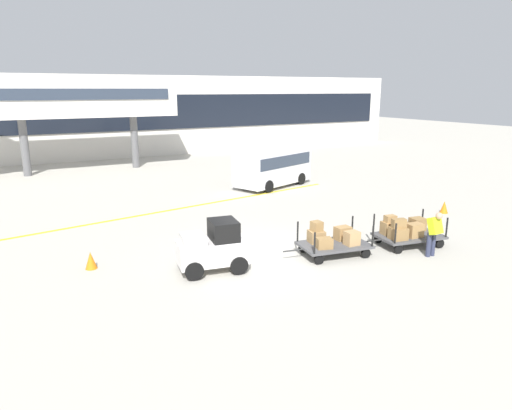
{
  "coord_description": "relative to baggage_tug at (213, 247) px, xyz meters",
  "views": [
    {
      "loc": [
        -7.29,
        -12.92,
        5.44
      ],
      "look_at": [
        0.73,
        1.82,
        1.23
      ],
      "focal_mm": 32.51,
      "sensor_mm": 36.0,
      "label": 1
    }
  ],
  "objects": [
    {
      "name": "ground_plane",
      "position": [
        2.05,
        0.56,
        -0.75
      ],
      "size": [
        120.0,
        120.0,
        0.0
      ],
      "primitive_type": "plane",
      "color": "#B2ADA0"
    },
    {
      "name": "baggage_cart_lead",
      "position": [
        4.09,
        -0.61,
        -0.24
      ],
      "size": [
        3.08,
        1.75,
        1.14
      ],
      "color": "#4C4C4F",
      "rests_on": "ground_plane"
    },
    {
      "name": "baggage_tug",
      "position": [
        0.0,
        0.0,
        0.0
      ],
      "size": [
        2.25,
        1.52,
        1.58
      ],
      "color": "white",
      "rests_on": "ground_plane"
    },
    {
      "name": "safety_cone_near",
      "position": [
        -3.29,
        1.97,
        -0.48
      ],
      "size": [
        0.36,
        0.36,
        0.55
      ],
      "primitive_type": "cone",
      "color": "orange",
      "rests_on": "ground_plane"
    },
    {
      "name": "shuttle_van",
      "position": [
        8.12,
        10.15,
        0.48
      ],
      "size": [
        5.16,
        3.44,
        2.1
      ],
      "color": "silver",
      "rests_on": "ground_plane"
    },
    {
      "name": "jet_bridge",
      "position": [
        -2.25,
        20.55,
        4.11
      ],
      "size": [
        14.83,
        3.0,
        6.22
      ],
      "color": "silver",
      "rests_on": "ground_plane"
    },
    {
      "name": "apron_lead_line",
      "position": [
        0.01,
        7.51,
        -0.75
      ],
      "size": [
        21.58,
        3.95,
        0.01
      ],
      "primitive_type": "cube",
      "rotation": [
        0.0,
        0.0,
        0.17
      ],
      "color": "yellow",
      "rests_on": "ground_plane"
    },
    {
      "name": "terminal_building",
      "position": [
        2.05,
        26.53,
        2.53
      ],
      "size": [
        56.33,
        2.51,
        6.54
      ],
      "color": "silver",
      "rests_on": "ground_plane"
    },
    {
      "name": "safety_cone_far",
      "position": [
        11.86,
        1.32,
        -0.48
      ],
      "size": [
        0.36,
        0.36,
        0.55
      ],
      "primitive_type": "cone",
      "color": "orange",
      "rests_on": "ground_plane"
    },
    {
      "name": "baggage_cart_middle",
      "position": [
        6.94,
        -1.09,
        -0.2
      ],
      "size": [
        3.08,
        1.75,
        1.13
      ],
      "color": "#4C4C4F",
      "rests_on": "ground_plane"
    },
    {
      "name": "baggage_handler",
      "position": [
        6.89,
        -2.36,
        0.11
      ],
      "size": [
        0.4,
        0.44,
        1.56
      ],
      "color": "#2D334C",
      "rests_on": "ground_plane"
    }
  ]
}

